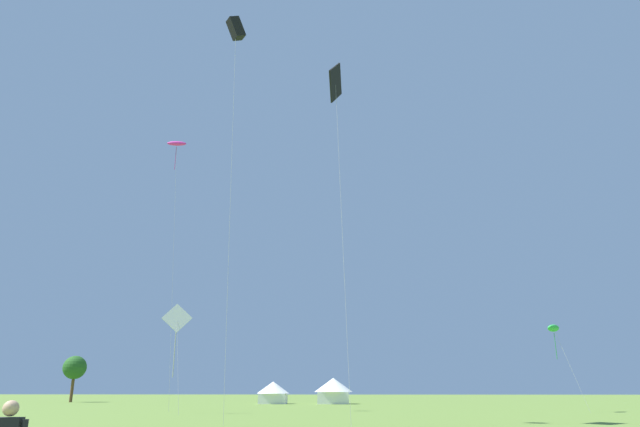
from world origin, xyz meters
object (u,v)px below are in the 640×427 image
object	(u,v)px
kite_black_diamond	(336,84)
festival_tent_right	(273,391)
kite_black_box	(236,30)
tree_distant_left	(75,368)
kite_white_diamond	(177,321)
festival_tent_left	(333,389)
kite_green_parafoil	(553,328)
kite_magenta_parafoil	(177,145)

from	to	relation	value
kite_black_diamond	festival_tent_right	xyz separation A→B (m)	(-9.56, 44.30, -19.50)
kite_black_diamond	festival_tent_right	distance (m)	49.34
kite_black_box	festival_tent_right	bearing A→B (deg)	93.54
tree_distant_left	kite_white_diamond	bearing A→B (deg)	-54.99
kite_white_diamond	tree_distant_left	xyz separation A→B (m)	(-26.81, 38.28, -2.38)
kite_black_diamond	tree_distant_left	size ratio (longest dim) A/B	3.42
kite_white_diamond	festival_tent_left	distance (m)	33.25
kite_white_diamond	festival_tent_right	distance (m)	31.29
festival_tent_right	tree_distant_left	bearing A→B (deg)	165.86
festival_tent_left	kite_black_box	bearing A→B (deg)	-96.66
kite_black_box	festival_tent_left	xyz separation A→B (m)	(5.19, 44.42, -23.63)
kite_green_parafoil	kite_black_box	distance (m)	36.38
kite_magenta_parafoil	tree_distant_left	xyz separation A→B (m)	(-24.23, 34.33, -20.23)
kite_black_diamond	kite_black_box	bearing A→B (deg)	-178.95
kite_magenta_parafoil	kite_black_diamond	world-z (taller)	kite_magenta_parafoil
kite_green_parafoil	festival_tent_left	world-z (taller)	kite_green_parafoil
kite_black_box	festival_tent_right	size ratio (longest dim) A/B	6.11
festival_tent_right	festival_tent_left	xyz separation A→B (m)	(7.94, 0.00, 0.25)
kite_white_diamond	festival_tent_left	bearing A→B (deg)	68.36
kite_white_diamond	kite_magenta_parafoil	world-z (taller)	kite_magenta_parafoil
festival_tent_right	tree_distant_left	world-z (taller)	tree_distant_left
kite_magenta_parafoil	kite_black_box	world-z (taller)	kite_black_box
festival_tent_right	tree_distant_left	xyz separation A→B (m)	(-30.97, 7.80, 3.32)
kite_black_box	kite_white_diamond	bearing A→B (deg)	116.35
festival_tent_left	kite_magenta_parafoil	bearing A→B (deg)	-118.94
kite_black_diamond	festival_tent_left	bearing A→B (deg)	92.09
kite_magenta_parafoil	kite_white_diamond	bearing A→B (deg)	-56.87
kite_white_diamond	tree_distant_left	distance (m)	46.80
kite_green_parafoil	tree_distant_left	size ratio (longest dim) A/B	1.11
kite_black_box	festival_tent_right	xyz separation A→B (m)	(-2.75, 44.42, -23.88)
kite_magenta_parafoil	festival_tent_right	bearing A→B (deg)	75.76
kite_green_parafoil	tree_distant_left	distance (m)	68.09
kite_green_parafoil	kite_black_box	bearing A→B (deg)	-144.00
kite_green_parafoil	kite_black_box	world-z (taller)	kite_black_box
kite_black_diamond	festival_tent_left	size ratio (longest dim) A/B	4.54
kite_white_diamond	kite_black_box	size ratio (longest dim) A/B	0.33
festival_tent_left	kite_green_parafoil	bearing A→B (deg)	-52.21
tree_distant_left	kite_black_box	bearing A→B (deg)	-57.15
kite_black_box	festival_tent_left	size ratio (longest dim) A/B	5.27
kite_magenta_parafoil	festival_tent_left	xyz separation A→B (m)	(14.67, 26.53, -23.31)
kite_white_diamond	festival_tent_right	size ratio (longest dim) A/B	2.03
kite_white_diamond	kite_black_box	world-z (taller)	kite_black_box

